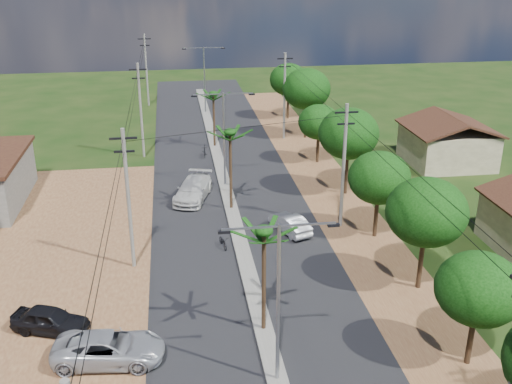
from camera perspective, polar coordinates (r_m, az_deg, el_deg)
ground at (r=28.96m, az=2.00°, el=-17.57°), size 160.00×160.00×0.00m
road at (r=41.49m, az=-1.64°, el=-4.41°), size 12.00×110.00×0.04m
median at (r=44.16m, az=-2.10°, el=-2.62°), size 1.00×90.00×0.18m
dirt_shoulder_east at (r=43.18m, az=9.66°, el=-3.64°), size 5.00×90.00×0.03m
house_east_far at (r=58.19m, az=17.81°, el=4.86°), size 7.60×7.50×4.60m
tree_east_b at (r=29.46m, az=20.44°, el=-8.65°), size 4.00×4.00×5.83m
tree_east_c at (r=34.85m, az=15.93°, el=-1.86°), size 4.60×4.60×6.83m
tree_east_d at (r=40.93m, az=11.65°, el=1.33°), size 4.20×4.20×6.13m
tree_east_e at (r=47.95m, az=8.81°, el=5.52°), size 4.80×4.80×7.14m
tree_east_f at (r=55.59m, az=6.00°, el=6.64°), size 3.80×3.80×5.52m
tree_east_g at (r=62.96m, az=4.82°, el=9.76°), size 5.00×5.00×7.38m
tree_east_h at (r=70.68m, az=3.12°, el=10.64°), size 4.40×4.40×6.52m
palm_median_near at (r=29.28m, az=0.77°, el=-4.17°), size 2.00×2.00×6.15m
palm_median_mid at (r=43.99m, az=-2.49°, el=5.37°), size 2.00×2.00×6.55m
palm_median_far at (r=59.58m, az=-4.09°, el=9.10°), size 2.00×2.00×5.85m
streetlight_near at (r=26.18m, az=2.14°, el=-9.46°), size 5.10×0.18×8.00m
streetlight_mid at (r=49.08m, az=-3.07°, el=5.76°), size 5.10×0.18×8.00m
streetlight_far at (r=73.36m, az=-4.94°, el=11.12°), size 5.10×0.18×8.00m
utility_pole_w_b at (r=36.72m, az=-12.08°, el=-0.43°), size 1.60×0.24×9.00m
utility_pole_w_c at (r=57.68m, az=-10.93°, el=7.82°), size 1.60×0.24×9.00m
utility_pole_w_d at (r=78.22m, az=-10.41°, el=11.50°), size 1.60×0.24×9.00m
utility_pole_e_b at (r=42.00m, az=8.36°, el=2.70°), size 1.60×0.24×9.00m
utility_pole_e_c at (r=62.60m, az=2.73°, el=9.28°), size 1.60×0.24×9.00m
car_silver_mid at (r=42.14m, az=3.26°, el=-3.06°), size 2.62×4.15×1.29m
car_white_far at (r=47.89m, az=-6.01°, el=0.22°), size 3.76×5.98×1.62m
car_parked_silver at (r=30.44m, az=-13.81°, el=-14.31°), size 5.54×3.00×1.48m
car_parked_dark at (r=33.38m, az=-19.00°, el=-11.51°), size 4.33×2.90×1.37m
moto_rider_west_a at (r=40.12m, az=-3.15°, el=-4.77°), size 0.85×1.66×0.83m
moto_rider_west_b at (r=57.91m, az=-4.92°, el=3.86°), size 0.61×1.87×1.11m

